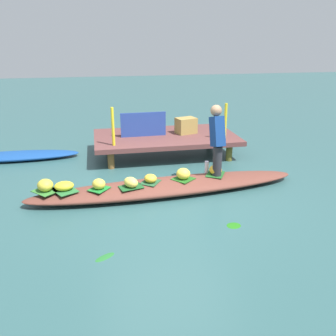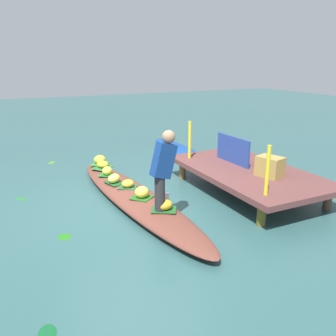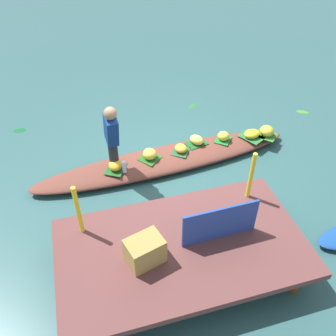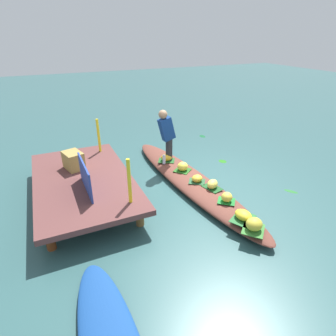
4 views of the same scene
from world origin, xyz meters
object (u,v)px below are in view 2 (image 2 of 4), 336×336
banana_bunch_2 (102,164)px  market_banner (233,150)px  banana_bunch_1 (142,192)px  banana_bunch_5 (100,160)px  banana_bunch_3 (128,183)px  vendor_boat (135,198)px  banana_bunch_0 (164,205)px  water_bottle (167,199)px  banana_bunch_4 (114,178)px  vendor_person (163,167)px  produce_crate (270,167)px  moored_boat (178,149)px  banana_bunch_6 (107,171)px

banana_bunch_2 → market_banner: market_banner is taller
banana_bunch_1 → banana_bunch_5: size_ratio=0.91×
banana_bunch_3 → banana_bunch_5: bearing=-178.7°
banana_bunch_2 → market_banner: bearing=54.5°
vendor_boat → banana_bunch_1: (0.29, 0.02, 0.21)m
banana_bunch_0 → water_bottle: water_bottle is taller
banana_bunch_3 → water_bottle: 1.12m
banana_bunch_4 → banana_bunch_5: 1.37m
banana_bunch_1 → banana_bunch_5: banana_bunch_5 is taller
banana_bunch_3 → banana_bunch_4: bearing=-157.0°
banana_bunch_1 → vendor_person: (0.62, 0.11, 0.60)m
banana_bunch_4 → produce_crate: 2.88m
moored_boat → banana_bunch_5: banana_bunch_5 is taller
banana_bunch_1 → produce_crate: 2.32m
moored_boat → banana_bunch_0: 4.52m
moored_boat → banana_bunch_0: bearing=-29.6°
market_banner → banana_bunch_3: bearing=-95.9°
banana_bunch_6 → produce_crate: 3.16m
produce_crate → banana_bunch_0: bearing=-89.1°
market_banner → water_bottle: bearing=-65.9°
banana_bunch_2 → water_bottle: 2.53m
banana_bunch_2 → banana_bunch_6: 0.56m
vendor_person → water_bottle: bearing=135.4°
vendor_boat → moored_boat: bearing=136.7°
water_bottle → produce_crate: produce_crate is taller
banana_bunch_4 → vendor_person: 1.70m
vendor_boat → vendor_person: 1.23m
vendor_boat → vendor_person: bearing=3.8°
banana_bunch_1 → vendor_person: bearing=9.8°
banana_bunch_6 → water_bottle: bearing=11.5°
banana_bunch_1 → banana_bunch_5: (-2.30, -0.08, 0.00)m
vendor_person → water_bottle: vendor_person is taller
vendor_person → moored_boat: bearing=149.5°
market_banner → vendor_person: bearing=-64.3°
banana_bunch_0 → vendor_person: bearing=-104.1°
banana_bunch_3 → banana_bunch_2: bearing=-177.4°
banana_bunch_0 → market_banner: 2.32m
banana_bunch_1 → market_banner: bearing=100.8°
moored_boat → market_banner: 2.95m
banana_bunch_3 → banana_bunch_5: (-1.72, -0.04, 0.03)m
vendor_boat → banana_bunch_6: bearing=-177.2°
banana_bunch_5 → vendor_boat: bearing=1.6°
moored_boat → banana_bunch_3: bearing=-41.5°
banana_bunch_1 → banana_bunch_2: banana_bunch_1 is taller
banana_bunch_2 → banana_bunch_5: size_ratio=1.14×
banana_bunch_3 → banana_bunch_5: banana_bunch_5 is taller
banana_bunch_0 → banana_bunch_6: banana_bunch_6 is taller
banana_bunch_2 → banana_bunch_4: 1.08m
banana_bunch_2 → banana_bunch_5: 0.30m
banana_bunch_0 → produce_crate: produce_crate is taller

